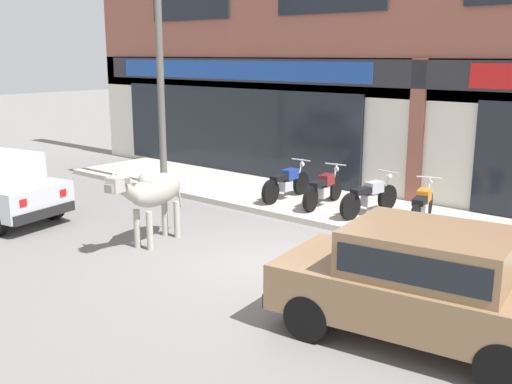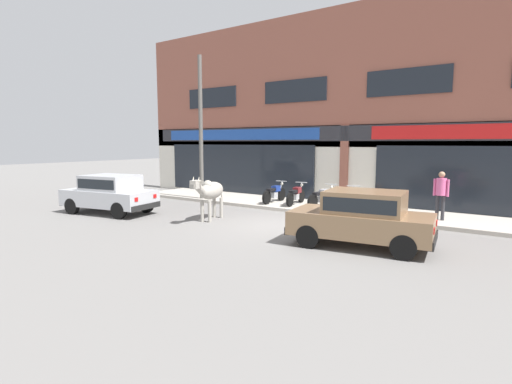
{
  "view_description": "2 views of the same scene",
  "coord_description": "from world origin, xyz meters",
  "views": [
    {
      "loc": [
        5.95,
        -7.67,
        3.5
      ],
      "look_at": [
        -1.35,
        1.0,
        0.87
      ],
      "focal_mm": 42.0,
      "sensor_mm": 36.0,
      "label": 1
    },
    {
      "loc": [
        6.6,
        -10.87,
        2.68
      ],
      "look_at": [
        -1.7,
        1.0,
        0.87
      ],
      "focal_mm": 28.0,
      "sensor_mm": 36.0,
      "label": 2
    }
  ],
  "objects": [
    {
      "name": "utility_pole",
      "position": [
        -5.76,
        2.5,
        3.3
      ],
      "size": [
        0.18,
        0.18,
        6.34
      ],
      "primitive_type": "cylinder",
      "color": "#595651",
      "rests_on": "sidewalk"
    },
    {
      "name": "pedestrian",
      "position": [
        4.15,
        3.2,
        1.12
      ],
      "size": [
        0.5,
        0.32,
        1.6
      ],
      "color": "#2D2D33",
      "rests_on": "sidewalk"
    },
    {
      "name": "car_0",
      "position": [
        3.08,
        -1.11,
        0.81
      ],
      "size": [
        3.75,
        2.05,
        1.46
      ],
      "color": "black",
      "rests_on": "ground"
    },
    {
      "name": "shop_building",
      "position": [
        0.01,
        5.36,
        3.91
      ],
      "size": [
        23.0,
        1.4,
        8.26
      ],
      "color": "#8E5142",
      "rests_on": "ground"
    },
    {
      "name": "cow",
      "position": [
        -2.46,
        -0.64,
        1.01
      ],
      "size": [
        0.87,
        2.12,
        1.61
      ],
      "color": "#9E998E",
      "rests_on": "ground"
    },
    {
      "name": "sidewalk",
      "position": [
        0.0,
        3.65,
        0.07
      ],
      "size": [
        19.0,
        2.9,
        0.13
      ],
      "primitive_type": "cube",
      "color": "#B7AFA3",
      "rests_on": "ground"
    },
    {
      "name": "car_1",
      "position": [
        -6.44,
        -1.83,
        0.81
      ],
      "size": [
        3.79,
        2.18,
        1.46
      ],
      "color": "black",
      "rests_on": "ground"
    },
    {
      "name": "ground_plane",
      "position": [
        0.0,
        0.0,
        0.0
      ],
      "size": [
        90.0,
        90.0,
        0.0
      ],
      "primitive_type": "plane",
      "color": "slate"
    },
    {
      "name": "motorcycle_2",
      "position": [
        -0.18,
        3.38,
        0.52
      ],
      "size": [
        0.59,
        1.8,
        0.88
      ],
      "color": "black",
      "rests_on": "sidewalk"
    },
    {
      "name": "motorcycle_0",
      "position": [
        -2.39,
        3.35,
        0.52
      ],
      "size": [
        0.52,
        1.81,
        0.88
      ],
      "color": "black",
      "rests_on": "sidewalk"
    },
    {
      "name": "motorcycle_1",
      "position": [
        -1.37,
        3.38,
        0.52
      ],
      "size": [
        0.52,
        1.81,
        0.88
      ],
      "color": "black",
      "rests_on": "sidewalk"
    },
    {
      "name": "motorcycle_3",
      "position": [
        1.02,
        3.36,
        0.52
      ],
      "size": [
        0.66,
        1.78,
        0.88
      ],
      "color": "black",
      "rests_on": "sidewalk"
    }
  ]
}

